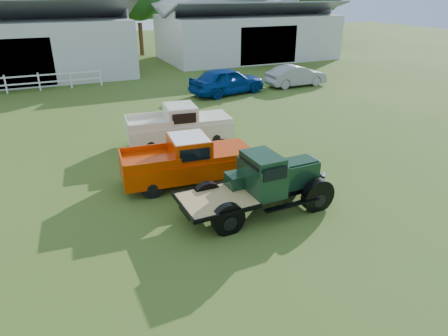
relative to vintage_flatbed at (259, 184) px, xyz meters
name	(u,v)px	position (x,y,z in m)	size (l,w,h in m)	color
ground	(234,216)	(-0.81, 0.01, -0.92)	(120.00, 120.00, 0.00)	#3D5519
shed_left	(3,39)	(-7.81, 26.01, 1.88)	(18.80, 10.20, 5.60)	silver
shed_right	(246,30)	(13.19, 27.01, 1.68)	(16.80, 9.20, 5.20)	silver
tree_c	(139,8)	(4.19, 33.01, 3.58)	(5.40, 5.40, 9.00)	#184F12
tree_d	(251,1)	(17.19, 34.01, 4.08)	(6.00, 6.00, 10.00)	#184F12
tree_e	(320,3)	(25.19, 32.01, 3.83)	(5.70, 5.70, 9.50)	#184F12
vintage_flatbed	(259,184)	(0.00, 0.00, 0.00)	(4.65, 1.84, 1.84)	#163420
red_pickup	(187,160)	(-1.32, 2.77, -0.07)	(4.67, 1.79, 1.70)	#BD3304
white_pickup	(179,125)	(-0.39, 6.57, -0.07)	(4.63, 1.80, 1.70)	beige
misc_car_blue	(227,81)	(5.31, 14.12, -0.07)	(2.02, 5.02, 1.71)	navy
misc_car_grey	(296,76)	(10.68, 14.29, -0.21)	(1.51, 4.32, 1.42)	gray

